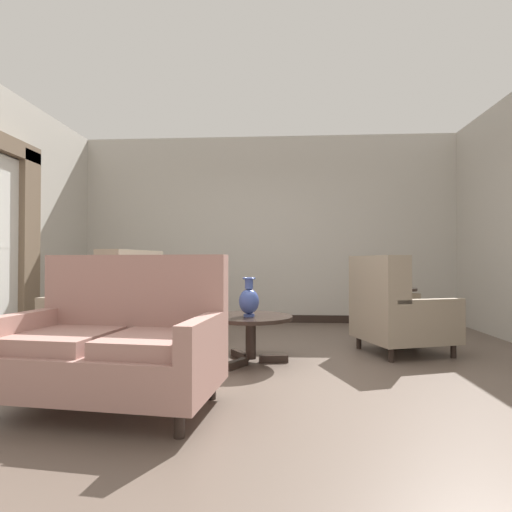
# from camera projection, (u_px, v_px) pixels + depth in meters

# --- Properties ---
(ground) EXTENTS (8.45, 8.45, 0.00)m
(ground) POSITION_uv_depth(u_px,v_px,m) (256.00, 371.00, 3.62)
(ground) COLOR brown
(wall_back) EXTENTS (6.20, 0.08, 3.00)m
(wall_back) POSITION_uv_depth(u_px,v_px,m) (267.00, 229.00, 6.62)
(wall_back) COLOR #BCB7AD
(wall_back) RESTS_ON ground
(wall_left) EXTENTS (0.08, 4.18, 3.00)m
(wall_left) POSITION_uv_depth(u_px,v_px,m) (0.00, 216.00, 4.72)
(wall_left) COLOR #BCB7AD
(wall_left) RESTS_ON ground
(baseboard_back) EXTENTS (6.04, 0.03, 0.12)m
(baseboard_back) POSITION_uv_depth(u_px,v_px,m) (267.00, 319.00, 6.54)
(baseboard_back) COLOR black
(baseboard_back) RESTS_ON ground
(coffee_table) EXTENTS (0.80, 0.80, 0.45)m
(coffee_table) POSITION_uv_depth(u_px,v_px,m) (251.00, 325.00, 3.91)
(coffee_table) COLOR black
(coffee_table) RESTS_ON ground
(porcelain_vase) EXTENTS (0.19, 0.19, 0.37)m
(porcelain_vase) POSITION_uv_depth(u_px,v_px,m) (249.00, 300.00, 3.86)
(porcelain_vase) COLOR #384C93
(porcelain_vase) RESTS_ON coffee_table
(settee) EXTENTS (1.46, 0.95, 1.02)m
(settee) POSITION_uv_depth(u_px,v_px,m) (117.00, 345.00, 2.73)
(settee) COLOR tan
(settee) RESTS_ON ground
(armchair_near_window) EXTENTS (1.11, 1.15, 0.97)m
(armchair_near_window) POSITION_uv_depth(u_px,v_px,m) (181.00, 307.00, 4.90)
(armchair_near_window) COLOR gray
(armchair_near_window) RESTS_ON ground
(armchair_foreground_right) EXTENTS (1.05, 0.99, 1.08)m
(armchair_foreground_right) POSITION_uv_depth(u_px,v_px,m) (111.00, 314.00, 4.10)
(armchair_foreground_right) COLOR gray
(armchair_foreground_right) RESTS_ON ground
(armchair_back_corner) EXTENTS (1.07, 1.02, 1.03)m
(armchair_back_corner) POSITION_uv_depth(u_px,v_px,m) (396.00, 313.00, 4.32)
(armchair_back_corner) COLOR gray
(armchair_back_corner) RESTS_ON ground
(side_table) EXTENTS (0.50, 0.50, 0.67)m
(side_table) POSITION_uv_depth(u_px,v_px,m) (395.00, 311.00, 4.73)
(side_table) COLOR black
(side_table) RESTS_ON ground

